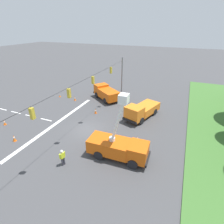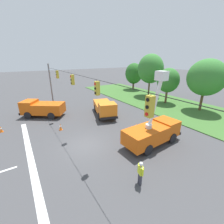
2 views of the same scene
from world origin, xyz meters
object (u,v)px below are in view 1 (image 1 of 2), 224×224
at_px(utility_truck_bucket_lift, 118,146).
at_px(traffic_cone_mid_right, 14,138).
at_px(traffic_cone_mid_left, 75,98).
at_px(traffic_cone_near_bucket, 4,122).
at_px(traffic_cone_foreground_left, 95,111).
at_px(traffic_cone_lane_edge_a, 60,95).
at_px(utility_truck_support_near, 141,110).
at_px(traffic_cone_foreground_right, 137,139).
at_px(utility_truck_support_far, 106,93).
at_px(road_worker, 62,157).

height_order(utility_truck_bucket_lift, traffic_cone_mid_right, utility_truck_bucket_lift).
height_order(traffic_cone_mid_left, traffic_cone_near_bucket, traffic_cone_mid_left).
xyz_separation_m(traffic_cone_foreground_left, traffic_cone_mid_left, (-3.15, -5.85, -0.04)).
bearing_deg(traffic_cone_lane_edge_a, traffic_cone_mid_left, 85.06).
relative_size(utility_truck_support_near, traffic_cone_near_bucket, 9.52).
xyz_separation_m(utility_truck_bucket_lift, traffic_cone_foreground_right, (-3.48, 1.04, -1.06)).
relative_size(utility_truck_support_near, utility_truck_support_far, 1.11).
relative_size(utility_truck_bucket_lift, road_worker, 3.92).
relative_size(utility_truck_bucket_lift, utility_truck_support_near, 1.02).
relative_size(traffic_cone_foreground_left, traffic_cone_near_bucket, 1.14).
bearing_deg(utility_truck_support_near, traffic_cone_foreground_right, 10.17).
relative_size(utility_truck_support_far, traffic_cone_lane_edge_a, 10.23).
xyz_separation_m(traffic_cone_foreground_left, traffic_cone_foreground_right, (4.42, 7.82, -0.11)).
xyz_separation_m(road_worker, traffic_cone_foreground_right, (-6.62, 5.54, -0.70)).
bearing_deg(traffic_cone_foreground_right, utility_truck_bucket_lift, -16.57).
xyz_separation_m(utility_truck_support_near, traffic_cone_foreground_right, (5.77, 1.03, -0.87)).
bearing_deg(utility_truck_support_far, traffic_cone_near_bucket, -33.01).
relative_size(road_worker, traffic_cone_mid_right, 2.14).
bearing_deg(traffic_cone_mid_right, utility_truck_support_near, 133.06).
bearing_deg(traffic_cone_lane_edge_a, traffic_cone_near_bucket, -2.04).
xyz_separation_m(road_worker, traffic_cone_near_bucket, (-3.17, -12.10, -0.65)).
height_order(traffic_cone_foreground_left, traffic_cone_mid_right, traffic_cone_mid_right).
height_order(road_worker, traffic_cone_near_bucket, road_worker).
xyz_separation_m(utility_truck_bucket_lift, traffic_cone_near_bucket, (-0.04, -16.61, -1.01)).
bearing_deg(utility_truck_support_near, traffic_cone_foreground_left, -78.75).
bearing_deg(traffic_cone_mid_left, traffic_cone_mid_right, 1.86).
bearing_deg(traffic_cone_lane_edge_a, road_worker, 38.90).
bearing_deg(utility_truck_bucket_lift, traffic_cone_mid_right, -79.98).
bearing_deg(road_worker, traffic_cone_lane_edge_a, -141.10).
height_order(utility_truck_support_far, traffic_cone_mid_right, utility_truck_support_far).
relative_size(road_worker, traffic_cone_foreground_left, 2.16).
xyz_separation_m(traffic_cone_foreground_left, traffic_cone_lane_edge_a, (-3.46, -9.42, -0.12)).
distance_m(utility_truck_bucket_lift, traffic_cone_mid_right, 12.43).
bearing_deg(traffic_cone_foreground_right, utility_truck_support_far, -139.78).
distance_m(traffic_cone_foreground_right, traffic_cone_lane_edge_a, 18.95).
distance_m(traffic_cone_foreground_right, traffic_cone_mid_right, 14.39).
height_order(utility_truck_support_near, traffic_cone_lane_edge_a, utility_truck_support_near).
bearing_deg(traffic_cone_foreground_right, utility_truck_support_near, -169.83).
xyz_separation_m(utility_truck_support_far, road_worker, (16.92, 3.17, -0.24)).
bearing_deg(traffic_cone_mid_right, traffic_cone_foreground_right, 113.07).
distance_m(traffic_cone_mid_right, traffic_cone_lane_edge_a, 14.10).
bearing_deg(utility_truck_support_far, utility_truck_support_near, 59.44).
xyz_separation_m(traffic_cone_foreground_right, traffic_cone_lane_edge_a, (-7.88, -17.24, -0.01)).
distance_m(utility_truck_support_far, traffic_cone_near_bucket, 16.42).
bearing_deg(traffic_cone_near_bucket, traffic_cone_mid_right, 63.52).
distance_m(utility_truck_support_near, traffic_cone_mid_right, 16.73).
bearing_deg(utility_truck_support_near, utility_truck_bucket_lift, -0.01).
xyz_separation_m(utility_truck_bucket_lift, utility_truck_support_near, (-9.25, 0.00, -0.19)).
distance_m(traffic_cone_mid_left, traffic_cone_mid_right, 13.21).
distance_m(utility_truck_bucket_lift, traffic_cone_near_bucket, 16.64).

